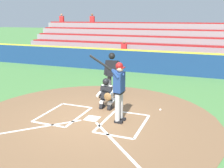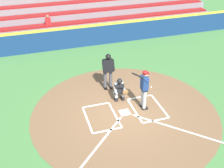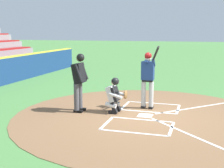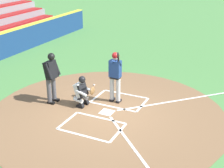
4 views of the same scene
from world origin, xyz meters
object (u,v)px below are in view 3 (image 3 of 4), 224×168
(plate_umpire, at_px, (79,79))
(baseball, at_px, (115,98))
(batter, at_px, (148,76))
(catcher, at_px, (115,94))

(plate_umpire, xyz_separation_m, baseball, (-2.01, 0.59, -1.04))
(batter, bearing_deg, plate_umpire, -64.14)
(baseball, bearing_deg, batter, 53.94)
(plate_umpire, bearing_deg, batter, 115.86)
(catcher, relative_size, plate_umpire, 0.61)
(catcher, xyz_separation_m, baseball, (-1.81, -0.52, -0.55))
(batter, height_order, baseball, batter)
(batter, relative_size, plate_umpire, 1.14)
(plate_umpire, bearing_deg, baseball, 163.70)
(batter, distance_m, plate_umpire, 2.24)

